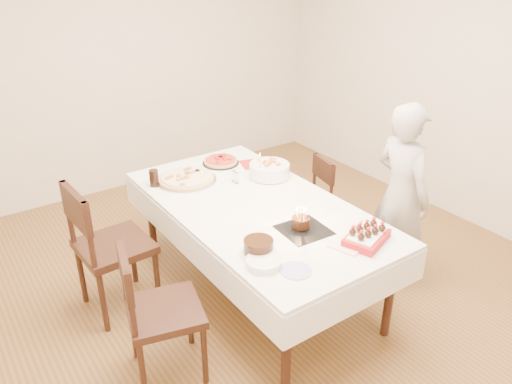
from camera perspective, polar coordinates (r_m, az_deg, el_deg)
floor at (r=4.03m, az=1.72°, el=-11.01°), size 5.00×5.00×0.00m
wall_back at (r=5.52m, az=-14.19°, el=14.14°), size 4.50×0.04×2.70m
wall_right at (r=5.02m, az=23.53°, el=11.62°), size 0.04×5.00×2.70m
dining_table at (r=3.82m, az=0.00°, el=-6.43°), size 1.90×2.42×0.75m
chair_right_savory at (r=4.46m, az=5.66°, el=-1.15°), size 0.48×0.48×0.79m
chair_left_savory at (r=3.72m, az=-15.87°, el=-5.99°), size 0.55×0.55×1.03m
chair_left_dessert at (r=3.13m, az=-10.40°, el=-13.28°), size 0.58×0.58×0.93m
person at (r=3.97m, az=16.24°, el=-0.35°), size 0.41×0.57×1.46m
pizza_white at (r=4.02m, az=-7.98°, el=1.54°), size 0.54×0.54×0.04m
pizza_pepperoni at (r=4.32m, az=-4.05°, el=3.53°), size 0.40×0.40×0.04m
red_placemat at (r=4.31m, az=-0.29°, el=3.22°), size 0.26×0.26×0.01m
pasta_bowl at (r=4.05m, az=1.55°, el=2.53°), size 0.40×0.40×0.10m
taper_candle at (r=3.94m, az=0.44°, el=2.88°), size 0.07×0.07×0.25m
shaker_pair at (r=3.94m, az=-2.23°, el=1.63°), size 0.10×0.10×0.09m
cola_glass at (r=3.97m, az=-11.58°, el=1.57°), size 0.09×0.09×0.13m
layer_cake at (r=3.05m, az=0.28°, el=-6.28°), size 0.26×0.26×0.10m
cake_board at (r=3.32m, az=5.50°, el=-4.38°), size 0.32×0.32×0.01m
birthday_cake at (r=3.31m, az=5.15°, el=-2.98°), size 0.15×0.15×0.13m
strawberry_box at (r=3.25m, az=12.53°, el=-4.97°), size 0.36×0.30×0.08m
box_lid at (r=3.24m, az=10.84°, el=-5.61°), size 0.34×0.28×0.02m
plate_stack at (r=2.96m, az=0.89°, el=-8.01°), size 0.25×0.25×0.05m
china_plate at (r=2.93m, az=4.58°, el=-8.93°), size 0.23×0.23×0.01m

